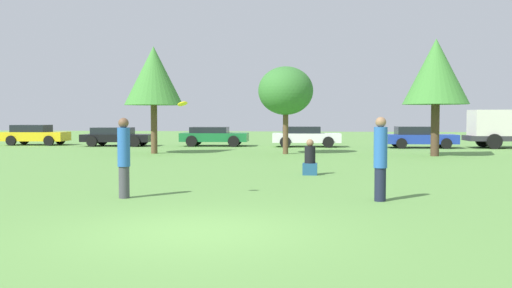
{
  "coord_description": "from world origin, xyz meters",
  "views": [
    {
      "loc": [
        2.12,
        -9.2,
        1.88
      ],
      "look_at": [
        0.39,
        4.77,
        1.19
      ],
      "focal_mm": 40.88,
      "sensor_mm": 36.0,
      "label": 1
    }
  ],
  "objects_px": {
    "tree_0": "(154,76)",
    "parked_car_white": "(305,136)",
    "parked_car_green": "(213,136)",
    "bystander_sitting": "(310,160)",
    "tree_1": "(286,91)",
    "person_thrower": "(124,156)",
    "tree_2": "(436,72)",
    "person_catcher": "(380,158)",
    "parked_car_black": "(116,136)",
    "parked_car_blue": "(419,137)",
    "parked_car_yellow": "(35,134)",
    "frisbee": "(183,104)"
  },
  "relations": [
    {
      "from": "person_catcher",
      "to": "tree_1",
      "type": "relative_size",
      "value": 0.43
    },
    {
      "from": "parked_car_yellow",
      "to": "parked_car_blue",
      "type": "bearing_deg",
      "value": -4.17
    },
    {
      "from": "parked_car_yellow",
      "to": "person_thrower",
      "type": "bearing_deg",
      "value": -61.17
    },
    {
      "from": "bystander_sitting",
      "to": "parked_car_white",
      "type": "xyz_separation_m",
      "value": [
        -0.8,
        16.67,
        0.19
      ]
    },
    {
      "from": "frisbee",
      "to": "parked_car_black",
      "type": "distance_m",
      "value": 23.93
    },
    {
      "from": "person_catcher",
      "to": "parked_car_green",
      "type": "xyz_separation_m",
      "value": [
        -8.2,
        22.45,
        -0.31
      ]
    },
    {
      "from": "person_thrower",
      "to": "parked_car_green",
      "type": "height_order",
      "value": "person_thrower"
    },
    {
      "from": "bystander_sitting",
      "to": "tree_2",
      "type": "bearing_deg",
      "value": 59.6
    },
    {
      "from": "tree_0",
      "to": "parked_car_green",
      "type": "xyz_separation_m",
      "value": [
        1.53,
        7.37,
        -3.19
      ]
    },
    {
      "from": "frisbee",
      "to": "parked_car_white",
      "type": "height_order",
      "value": "frisbee"
    },
    {
      "from": "tree_1",
      "to": "parked_car_black",
      "type": "bearing_deg",
      "value": 150.58
    },
    {
      "from": "tree_1",
      "to": "parked_car_green",
      "type": "distance_m",
      "value": 8.86
    },
    {
      "from": "person_catcher",
      "to": "parked_car_blue",
      "type": "relative_size",
      "value": 0.45
    },
    {
      "from": "bystander_sitting",
      "to": "tree_1",
      "type": "height_order",
      "value": "tree_1"
    },
    {
      "from": "frisbee",
      "to": "tree_1",
      "type": "distance_m",
      "value": 15.7
    },
    {
      "from": "tree_0",
      "to": "parked_car_yellow",
      "type": "xyz_separation_m",
      "value": [
        -10.07,
        7.18,
        -3.15
      ]
    },
    {
      "from": "parked_car_white",
      "to": "parked_car_green",
      "type": "bearing_deg",
      "value": 174.13
    },
    {
      "from": "tree_0",
      "to": "person_thrower",
      "type": "bearing_deg",
      "value": -75.45
    },
    {
      "from": "tree_0",
      "to": "tree_2",
      "type": "height_order",
      "value": "tree_2"
    },
    {
      "from": "tree_1",
      "to": "parked_car_white",
      "type": "height_order",
      "value": "tree_1"
    },
    {
      "from": "parked_car_yellow",
      "to": "parked_car_black",
      "type": "height_order",
      "value": "parked_car_yellow"
    },
    {
      "from": "bystander_sitting",
      "to": "tree_1",
      "type": "relative_size",
      "value": 0.27
    },
    {
      "from": "tree_0",
      "to": "parked_car_green",
      "type": "height_order",
      "value": "tree_0"
    },
    {
      "from": "bystander_sitting",
      "to": "parked_car_white",
      "type": "bearing_deg",
      "value": 92.76
    },
    {
      "from": "bystander_sitting",
      "to": "parked_car_blue",
      "type": "xyz_separation_m",
      "value": [
        5.84,
        16.32,
        0.18
      ]
    },
    {
      "from": "parked_car_green",
      "to": "person_catcher",
      "type": "bearing_deg",
      "value": -73.09
    },
    {
      "from": "tree_1",
      "to": "parked_car_blue",
      "type": "relative_size",
      "value": 1.04
    },
    {
      "from": "parked_car_green",
      "to": "parked_car_blue",
      "type": "height_order",
      "value": "parked_car_blue"
    },
    {
      "from": "person_thrower",
      "to": "bystander_sitting",
      "type": "relative_size",
      "value": 1.61
    },
    {
      "from": "tree_0",
      "to": "parked_car_white",
      "type": "relative_size",
      "value": 1.28
    },
    {
      "from": "bystander_sitting",
      "to": "parked_car_blue",
      "type": "relative_size",
      "value": 0.28
    },
    {
      "from": "person_catcher",
      "to": "parked_car_black",
      "type": "height_order",
      "value": "person_catcher"
    },
    {
      "from": "bystander_sitting",
      "to": "parked_car_white",
      "type": "height_order",
      "value": "parked_car_white"
    },
    {
      "from": "person_thrower",
      "to": "parked_car_black",
      "type": "distance_m",
      "value": 23.52
    },
    {
      "from": "person_thrower",
      "to": "parked_car_blue",
      "type": "relative_size",
      "value": 0.44
    },
    {
      "from": "tree_0",
      "to": "parked_car_black",
      "type": "xyz_separation_m",
      "value": [
        -4.44,
        6.65,
        -3.21
      ]
    },
    {
      "from": "person_catcher",
      "to": "bystander_sitting",
      "type": "xyz_separation_m",
      "value": [
        -1.71,
        5.51,
        -0.49
      ]
    },
    {
      "from": "frisbee",
      "to": "tree_1",
      "type": "xyz_separation_m",
      "value": [
        1.2,
        15.62,
        0.93
      ]
    },
    {
      "from": "tree_0",
      "to": "parked_car_yellow",
      "type": "bearing_deg",
      "value": 144.5
    },
    {
      "from": "tree_1",
      "to": "parked_car_black",
      "type": "relative_size",
      "value": 0.99
    },
    {
      "from": "tree_1",
      "to": "parked_car_white",
      "type": "bearing_deg",
      "value": 83.92
    },
    {
      "from": "parked_car_black",
      "to": "parked_car_yellow",
      "type": "bearing_deg",
      "value": 171.39
    },
    {
      "from": "tree_0",
      "to": "parked_car_green",
      "type": "bearing_deg",
      "value": 78.3
    },
    {
      "from": "parked_car_black",
      "to": "person_thrower",
      "type": "bearing_deg",
      "value": -72.18
    },
    {
      "from": "person_thrower",
      "to": "person_catcher",
      "type": "relative_size",
      "value": 0.99
    },
    {
      "from": "tree_1",
      "to": "parked_car_white",
      "type": "xyz_separation_m",
      "value": [
        0.71,
        6.63,
        -2.43
      ]
    },
    {
      "from": "person_thrower",
      "to": "parked_car_green",
      "type": "xyz_separation_m",
      "value": [
        -2.45,
        22.69,
        -0.31
      ]
    },
    {
      "from": "person_thrower",
      "to": "tree_2",
      "type": "bearing_deg",
      "value": 55.38
    },
    {
      "from": "parked_car_green",
      "to": "parked_car_yellow",
      "type": "bearing_deg",
      "value": 177.79
    },
    {
      "from": "frisbee",
      "to": "parked_car_green",
      "type": "bearing_deg",
      "value": 99.53
    }
  ]
}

